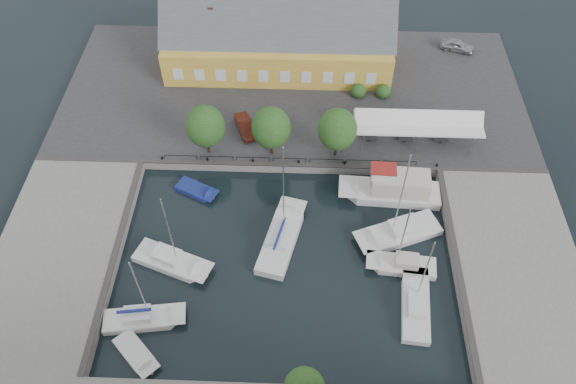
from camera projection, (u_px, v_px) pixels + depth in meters
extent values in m
plane|color=black|center=(286.00, 248.00, 55.30)|extent=(140.00, 140.00, 0.00)
cube|color=#2D2D30|center=(293.00, 93.00, 69.75)|extent=(56.00, 26.00, 1.00)
cube|color=slate|center=(58.00, 256.00, 54.13)|extent=(12.00, 24.00, 1.00)
cube|color=slate|center=(517.00, 269.00, 53.13)|extent=(12.00, 24.00, 1.00)
cube|color=#383533|center=(289.00, 165.00, 61.13)|extent=(56.00, 0.60, 0.12)
cube|color=#383533|center=(115.00, 254.00, 53.57)|extent=(0.60, 24.00, 0.12)
cube|color=#383533|center=(458.00, 264.00, 52.83)|extent=(0.60, 24.00, 0.12)
cylinder|color=black|center=(162.00, 158.00, 61.54)|extent=(0.24, 0.24, 0.40)
cylinder|color=black|center=(207.00, 160.00, 61.42)|extent=(0.24, 0.24, 0.40)
cylinder|color=black|center=(253.00, 161.00, 61.31)|extent=(0.24, 0.24, 0.40)
cylinder|color=black|center=(299.00, 162.00, 61.20)|extent=(0.24, 0.24, 0.40)
cylinder|color=black|center=(344.00, 163.00, 61.08)|extent=(0.24, 0.24, 0.40)
cylinder|color=black|center=(390.00, 164.00, 60.97)|extent=(0.24, 0.24, 0.40)
cylinder|color=black|center=(437.00, 165.00, 60.85)|extent=(0.24, 0.24, 0.40)
cube|color=gold|center=(278.00, 50.00, 70.91)|extent=(28.00, 10.00, 4.50)
cube|color=#474C51|center=(278.00, 26.00, 68.24)|extent=(28.56, 7.60, 7.60)
cube|color=gold|center=(206.00, 25.00, 75.39)|extent=(6.00, 6.00, 3.50)
cube|color=brown|center=(211.00, 11.00, 67.01)|extent=(0.60, 0.60, 1.20)
cube|color=white|center=(418.00, 123.00, 61.50)|extent=(14.00, 4.00, 0.25)
cylinder|color=silver|center=(363.00, 142.00, 61.51)|extent=(0.10, 0.10, 2.70)
cylinder|color=silver|center=(361.00, 120.00, 63.83)|extent=(0.10, 0.10, 2.70)
cylinder|color=silver|center=(418.00, 144.00, 61.37)|extent=(0.10, 0.10, 2.70)
cylinder|color=silver|center=(414.00, 121.00, 63.69)|extent=(0.10, 0.10, 2.70)
cylinder|color=silver|center=(473.00, 145.00, 61.24)|extent=(0.10, 0.10, 2.70)
cylinder|color=silver|center=(467.00, 123.00, 63.56)|extent=(0.10, 0.10, 2.70)
cylinder|color=black|center=(208.00, 145.00, 61.68)|extent=(0.30, 0.30, 2.10)
ellipsoid|color=#1A4217|center=(205.00, 126.00, 59.51)|extent=(4.20, 4.20, 4.83)
cylinder|color=black|center=(272.00, 147.00, 61.52)|extent=(0.30, 0.30, 2.10)
ellipsoid|color=#1A4217|center=(271.00, 128.00, 59.35)|extent=(4.20, 4.20, 4.83)
cylinder|color=black|center=(336.00, 148.00, 61.36)|extent=(0.30, 0.30, 2.10)
ellipsoid|color=#1A4217|center=(337.00, 129.00, 59.19)|extent=(4.20, 4.20, 4.83)
imported|color=#A2A4AA|center=(457.00, 45.00, 74.08)|extent=(4.65, 3.01, 1.47)
imported|color=#5A1F14|center=(245.00, 126.00, 64.07)|extent=(3.04, 4.66, 1.45)
cube|color=silver|center=(280.00, 245.00, 55.35)|extent=(4.60, 8.09, 1.50)
cube|color=silver|center=(282.00, 233.00, 55.33)|extent=(4.85, 9.55, 0.08)
cube|color=silver|center=(280.00, 236.00, 54.51)|extent=(2.62, 3.43, 0.90)
cylinder|color=silver|center=(284.00, 192.00, 51.35)|extent=(0.12, 0.12, 11.45)
cube|color=navy|center=(279.00, 233.00, 53.82)|extent=(1.12, 3.76, 0.22)
cube|color=silver|center=(397.00, 196.00, 59.52)|extent=(8.81, 3.71, 1.80)
cube|color=silver|center=(388.00, 189.00, 58.87)|extent=(10.53, 3.67, 0.08)
cube|color=#BAB3A7|center=(400.00, 183.00, 58.00)|extent=(6.09, 3.08, 2.20)
cube|color=silver|center=(383.00, 173.00, 57.04)|extent=(2.47, 1.91, 1.20)
cube|color=maroon|center=(384.00, 169.00, 56.54)|extent=(2.69, 2.02, 0.10)
cube|color=silver|center=(404.00, 233.00, 56.44)|extent=(7.73, 5.45, 1.30)
cube|color=silver|center=(397.00, 231.00, 55.72)|extent=(9.00, 5.88, 0.08)
cube|color=silver|center=(404.00, 227.00, 55.53)|extent=(3.41, 2.96, 0.90)
cylinder|color=silver|center=(401.00, 197.00, 51.38)|extent=(0.12, 0.12, 11.13)
cube|color=silver|center=(407.00, 268.00, 53.79)|extent=(5.62, 2.80, 1.30)
cube|color=silver|center=(401.00, 263.00, 53.32)|extent=(6.68, 2.82, 0.08)
cube|color=#BAB3A7|center=(407.00, 261.00, 52.92)|extent=(2.31, 1.75, 0.90)
cylinder|color=silver|center=(403.00, 238.00, 50.29)|extent=(0.12, 0.12, 8.12)
cube|color=silver|center=(415.00, 313.00, 50.68)|extent=(3.05, 6.42, 1.30)
cube|color=silver|center=(416.00, 302.00, 50.65)|extent=(3.08, 7.64, 0.08)
cube|color=silver|center=(417.00, 305.00, 49.90)|extent=(1.91, 2.63, 0.90)
cylinder|color=silver|center=(425.00, 272.00, 47.66)|extent=(0.12, 0.12, 8.67)
cube|color=silver|center=(167.00, 261.00, 54.24)|extent=(6.88, 4.69, 1.30)
cube|color=silver|center=(173.00, 260.00, 53.51)|extent=(8.03, 5.04, 0.08)
cube|color=silver|center=(167.00, 255.00, 53.32)|extent=(3.01, 2.55, 0.90)
cylinder|color=silver|center=(170.00, 233.00, 49.81)|extent=(0.12, 0.12, 9.46)
cube|color=silver|center=(138.00, 321.00, 50.16)|extent=(6.18, 3.06, 1.30)
cube|color=silver|center=(145.00, 317.00, 49.68)|extent=(7.34, 3.14, 0.08)
cube|color=silver|center=(137.00, 315.00, 49.29)|extent=(2.56, 1.85, 0.90)
cylinder|color=silver|center=(140.00, 291.00, 46.41)|extent=(0.12, 0.12, 8.71)
cube|color=navy|center=(134.00, 311.00, 48.71)|extent=(2.96, 0.63, 0.22)
cube|color=silver|center=(134.00, 352.00, 48.30)|extent=(4.11, 4.11, 0.90)
cube|color=silver|center=(136.00, 353.00, 47.69)|extent=(4.61, 4.61, 0.08)
cube|color=navy|center=(194.00, 190.00, 60.12)|extent=(4.25, 3.39, 0.80)
cube|color=navy|center=(197.00, 189.00, 59.63)|extent=(4.90, 3.65, 0.08)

